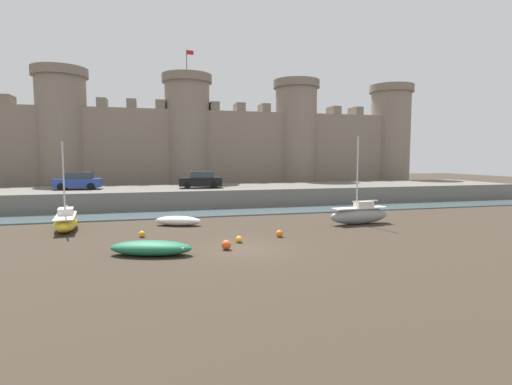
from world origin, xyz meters
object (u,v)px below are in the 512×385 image
(rowboat_midflat_centre, at_px, (178,221))
(sailboat_midflat_left, at_px, (359,214))
(mooring_buoy_off_centre, at_px, (142,234))
(sailboat_foreground_left, at_px, (66,221))
(mooring_buoy_near_shore, at_px, (226,245))
(rowboat_midflat_right, at_px, (151,248))
(car_quay_centre_west, at_px, (78,181))
(car_quay_west, at_px, (201,180))
(mooring_buoy_mid_mud, at_px, (239,239))
(mooring_buoy_near_channel, at_px, (279,234))

(rowboat_midflat_centre, relative_size, sailboat_midflat_left, 0.55)
(rowboat_midflat_centre, bearing_deg, mooring_buoy_off_centre, -123.25)
(sailboat_foreground_left, relative_size, mooring_buoy_near_shore, 11.50)
(rowboat_midflat_right, bearing_deg, car_quay_centre_west, 107.32)
(mooring_buoy_near_shore, height_order, car_quay_west, car_quay_west)
(rowboat_midflat_right, xyz_separation_m, mooring_buoy_near_shore, (3.73, 0.22, -0.12))
(rowboat_midflat_right, distance_m, mooring_buoy_near_shore, 3.73)
(sailboat_foreground_left, relative_size, mooring_buoy_off_centre, 15.15)
(sailboat_foreground_left, relative_size, car_quay_west, 1.37)
(rowboat_midflat_right, xyz_separation_m, car_quay_centre_west, (-6.46, 20.72, 2.12))
(mooring_buoy_off_centre, distance_m, mooring_buoy_mid_mud, 5.99)
(mooring_buoy_off_centre, relative_size, car_quay_centre_west, 0.09)
(rowboat_midflat_centre, distance_m, mooring_buoy_off_centre, 4.26)
(sailboat_midflat_left, relative_size, mooring_buoy_near_channel, 14.57)
(rowboat_midflat_right, distance_m, mooring_buoy_mid_mud, 5.02)
(mooring_buoy_off_centre, bearing_deg, rowboat_midflat_right, -83.83)
(mooring_buoy_near_channel, xyz_separation_m, mooring_buoy_near_shore, (-3.65, -2.37, 0.04))
(sailboat_foreground_left, bearing_deg, car_quay_west, 48.11)
(mooring_buoy_near_shore, bearing_deg, sailboat_midflat_left, 26.67)
(mooring_buoy_near_channel, height_order, car_quay_west, car_quay_west)
(car_quay_west, bearing_deg, mooring_buoy_near_shore, -93.25)
(sailboat_midflat_left, xyz_separation_m, mooring_buoy_near_shore, (-10.57, -5.31, -0.44))
(mooring_buoy_near_shore, bearing_deg, sailboat_foreground_left, 138.40)
(car_quay_centre_west, bearing_deg, mooring_buoy_near_shore, -63.57)
(mooring_buoy_off_centre, distance_m, car_quay_centre_west, 17.31)
(mooring_buoy_off_centre, bearing_deg, rowboat_midflat_centre, 56.75)
(rowboat_midflat_centre, bearing_deg, sailboat_midflat_left, -12.02)
(rowboat_midflat_centre, xyz_separation_m, sailboat_midflat_left, (12.46, -2.65, 0.34))
(rowboat_midflat_right, xyz_separation_m, mooring_buoy_mid_mud, (4.72, 1.70, -0.18))
(rowboat_midflat_centre, xyz_separation_m, mooring_buoy_mid_mud, (2.89, -6.49, -0.16))
(mooring_buoy_off_centre, distance_m, car_quay_west, 15.98)
(rowboat_midflat_centre, relative_size, sailboat_foreground_left, 0.59)
(mooring_buoy_near_channel, bearing_deg, sailboat_midflat_left, 22.99)
(sailboat_foreground_left, xyz_separation_m, car_quay_west, (10.12, 11.29, 1.91))
(sailboat_foreground_left, bearing_deg, car_quay_centre_west, 95.31)
(sailboat_midflat_left, relative_size, mooring_buoy_mid_mud, 16.37)
(rowboat_midflat_right, relative_size, mooring_buoy_off_centre, 11.19)
(rowboat_midflat_centre, relative_size, mooring_buoy_near_channel, 7.99)
(sailboat_foreground_left, height_order, mooring_buoy_near_channel, sailboat_foreground_left)
(sailboat_midflat_left, relative_size, car_quay_centre_west, 1.47)
(sailboat_foreground_left, distance_m, car_quay_west, 15.28)
(sailboat_midflat_left, height_order, sailboat_foreground_left, sailboat_midflat_left)
(mooring_buoy_mid_mud, bearing_deg, mooring_buoy_near_shore, -124.04)
(mooring_buoy_mid_mud, height_order, mooring_buoy_near_shore, mooring_buoy_near_shore)
(rowboat_midflat_right, height_order, mooring_buoy_near_channel, rowboat_midflat_right)
(rowboat_midflat_right, distance_m, mooring_buoy_off_centre, 4.66)
(sailboat_midflat_left, xyz_separation_m, mooring_buoy_mid_mud, (-9.58, -3.84, -0.50))
(sailboat_midflat_left, relative_size, mooring_buoy_off_centre, 16.33)
(sailboat_foreground_left, bearing_deg, mooring_buoy_mid_mud, -33.14)
(sailboat_foreground_left, height_order, car_quay_centre_west, sailboat_foreground_left)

